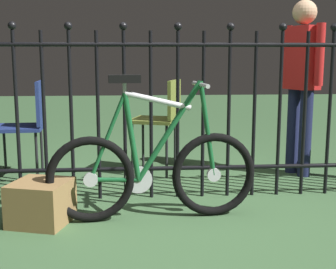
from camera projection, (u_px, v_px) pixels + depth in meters
ground_plane at (186, 222)px, 2.96m from camera, size 20.00×20.00×0.00m
iron_fence at (170, 107)px, 3.39m from camera, size 4.75×0.07×1.37m
bicycle at (153, 170)px, 2.98m from camera, size 1.38×0.40×0.95m
chair_navy at (28, 120)px, 3.98m from camera, size 0.44×0.43×0.85m
chair_olive at (162, 115)px, 4.13m from camera, size 0.50×0.50×0.86m
person_visitor at (302, 74)px, 4.03m from camera, size 0.28×0.44×1.54m
display_crate at (41, 203)px, 2.93m from camera, size 0.43×0.43×0.27m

